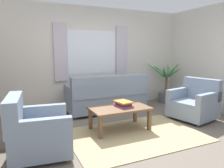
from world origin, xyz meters
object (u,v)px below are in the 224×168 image
armchair_left (36,131)px  potted_plant (166,85)px  armchair_right (194,103)px  coffee_table (120,110)px  book_stack_on_table (123,104)px  couch (107,97)px

armchair_left → potted_plant: bearing=-57.6°
armchair_right → coffee_table: armchair_right is taller
armchair_left → potted_plant: size_ratio=0.76×
armchair_right → book_stack_on_table: (-1.70, 0.12, 0.14)m
armchair_left → coffee_table: 1.58m
couch → potted_plant: potted_plant is taller
book_stack_on_table → couch: bearing=81.3°
coffee_table → potted_plant: (2.23, 1.44, 0.12)m
couch → book_stack_on_table: couch is taller
armchair_right → potted_plant: 1.59m
couch → armchair_right: couch is taller
book_stack_on_table → potted_plant: size_ratio=0.30×
armchair_left → armchair_right: same height
armchair_right → book_stack_on_table: armchair_right is taller
armchair_right → book_stack_on_table: size_ratio=2.68×
coffee_table → potted_plant: bearing=32.9°
armchair_right → coffee_table: size_ratio=0.90×
armchair_left → coffee_table: bearing=-69.3°
coffee_table → book_stack_on_table: book_stack_on_table is taller
potted_plant → coffee_table: bearing=-147.1°
book_stack_on_table → potted_plant: bearing=33.4°
coffee_table → potted_plant: potted_plant is taller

